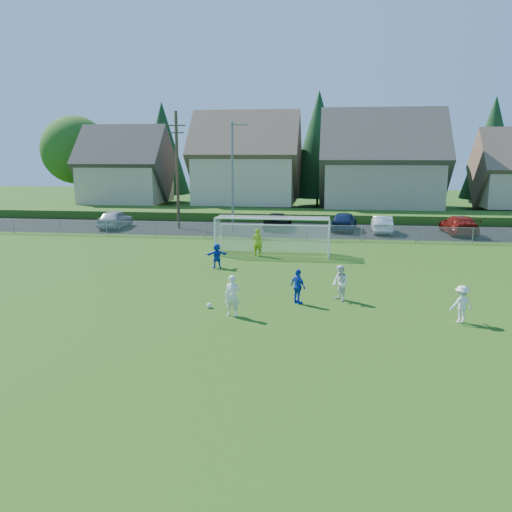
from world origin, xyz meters
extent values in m
plane|color=#193D0C|center=(0.00, 0.00, 0.00)|extent=(160.00, 160.00, 0.00)
plane|color=black|center=(0.00, 27.50, 0.01)|extent=(60.00, 60.00, 0.00)
cube|color=#1E420F|center=(0.00, 35.00, 0.40)|extent=(70.00, 6.00, 0.80)
sphere|color=white|center=(-1.36, 3.20, 0.11)|extent=(0.22, 0.22, 0.22)
imported|color=white|center=(-0.17, 2.23, 0.84)|extent=(0.63, 0.43, 1.69)
imported|color=white|center=(4.22, 5.14, 0.81)|extent=(0.94, 1.00, 1.62)
imported|color=white|center=(8.89, 2.64, 0.74)|extent=(1.10, 0.87, 1.49)
imported|color=#143EBB|center=(2.37, 4.43, 0.78)|extent=(0.90, 0.92, 1.55)
imported|color=#143EBB|center=(-2.76, 11.34, 0.71)|extent=(1.38, 0.91, 1.42)
imported|color=#9CC417|center=(-0.92, 15.29, 0.89)|extent=(0.70, 0.50, 1.79)
imported|color=#ADB1B5|center=(-15.09, 26.41, 0.80)|extent=(1.92, 4.68, 1.59)
imported|color=black|center=(-0.90, 27.74, 0.70)|extent=(2.40, 4.97, 1.39)
imported|color=#15244A|center=(4.83, 27.52, 0.82)|extent=(2.47, 4.98, 1.63)
imported|color=silver|center=(7.90, 26.63, 0.71)|extent=(1.55, 4.34, 1.42)
imported|color=maroon|center=(14.03, 26.63, 0.77)|extent=(2.43, 5.41, 1.54)
cylinder|color=white|center=(-3.65, 15.00, 1.22)|extent=(0.12, 0.12, 2.44)
cylinder|color=white|center=(3.65, 15.00, 1.22)|extent=(0.12, 0.12, 2.44)
cylinder|color=white|center=(0.00, 15.00, 2.44)|extent=(7.30, 0.12, 0.12)
cylinder|color=white|center=(-3.65, 16.80, 0.90)|extent=(0.08, 0.08, 1.80)
cylinder|color=white|center=(3.65, 16.80, 0.90)|extent=(0.08, 0.08, 1.80)
cylinder|color=white|center=(0.00, 16.80, 1.80)|extent=(7.30, 0.08, 0.08)
cube|color=silver|center=(0.00, 16.80, 0.90)|extent=(7.30, 0.02, 1.80)
cube|color=silver|center=(-3.65, 15.90, 1.22)|extent=(0.02, 1.80, 2.44)
cube|color=silver|center=(3.65, 15.90, 1.22)|extent=(0.02, 1.80, 2.44)
cube|color=silver|center=(0.00, 15.90, 2.44)|extent=(7.30, 1.80, 0.02)
cube|color=gray|center=(0.00, 22.00, 1.18)|extent=(52.00, 0.03, 0.03)
cube|color=gray|center=(0.00, 22.00, 0.60)|extent=(52.00, 0.02, 1.14)
cylinder|color=gray|center=(0.00, 22.00, 0.60)|extent=(0.06, 0.06, 1.20)
cylinder|color=slate|center=(-4.50, 26.00, 4.50)|extent=(0.18, 0.18, 9.00)
cylinder|color=slate|center=(-4.00, 26.00, 8.80)|extent=(1.20, 0.12, 0.12)
cube|color=slate|center=(-3.40, 26.00, 8.75)|extent=(0.36, 0.18, 0.12)
cylinder|color=#473321|center=(-9.50, 27.00, 5.00)|extent=(0.26, 0.26, 10.00)
cube|color=#473321|center=(-9.50, 27.00, 8.80)|extent=(1.60, 0.10, 0.10)
cube|color=#473321|center=(-9.50, 27.00, 8.20)|extent=(1.30, 0.10, 0.10)
cube|color=tan|center=(-20.00, 42.00, 3.05)|extent=(9.00, 8.00, 4.50)
pyramid|color=#423D38|center=(-20.00, 42.00, 9.71)|extent=(9.90, 8.80, 4.41)
cube|color=#C6B58E|center=(-6.00, 43.00, 3.55)|extent=(11.00, 9.00, 5.50)
pyramid|color=brown|center=(-6.00, 43.00, 11.26)|extent=(12.10, 9.90, 4.96)
cube|color=tan|center=(9.00, 42.00, 3.30)|extent=(12.00, 10.00, 5.00)
pyramid|color=#4C473F|center=(9.00, 42.00, 11.32)|extent=(13.20, 11.00, 5.52)
cylinder|color=#382616|center=(-28.00, 46.00, 1.98)|extent=(0.36, 0.36, 3.96)
sphere|color=#2B5B19|center=(-28.00, 46.00, 6.82)|extent=(8.36, 8.36, 8.36)
cylinder|color=#382616|center=(-18.00, 50.00, 0.60)|extent=(0.30, 0.30, 1.20)
cone|color=#143819|center=(-18.00, 50.00, 7.05)|extent=(6.76, 6.76, 11.70)
cylinder|color=#382616|center=(-8.00, 51.00, 0.60)|extent=(0.30, 0.30, 1.20)
cone|color=#143819|center=(-8.00, 51.00, 6.60)|extent=(6.24, 6.24, 10.80)
cylinder|color=#382616|center=(2.00, 48.00, 0.60)|extent=(0.30, 0.30, 1.20)
cone|color=#143819|center=(2.00, 48.00, 7.50)|extent=(7.28, 7.28, 12.60)
cylinder|color=#382616|center=(12.00, 50.00, 1.98)|extent=(0.36, 0.36, 3.96)
sphere|color=#2B5B19|center=(12.00, 50.00, 6.82)|extent=(8.36, 8.36, 8.36)
cylinder|color=#382616|center=(22.00, 48.00, 0.60)|extent=(0.30, 0.30, 1.20)
cone|color=#143819|center=(22.00, 48.00, 7.05)|extent=(6.76, 6.76, 11.70)
camera|label=1|loc=(3.73, -18.75, 6.62)|focal=38.00mm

